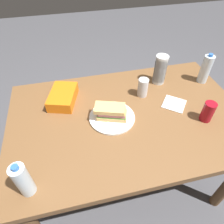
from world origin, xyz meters
TOP-DOWN VIEW (x-y plane):
  - ground_plane at (0.00, 0.00)m, footprint 8.00×8.00m
  - dining_table at (0.00, 0.00)m, footprint 1.40×0.91m
  - paper_plate at (0.10, 0.00)m, footprint 0.27×0.27m
  - sandwich at (0.10, 0.00)m, footprint 0.20×0.14m
  - soda_can_red at (-0.43, 0.13)m, footprint 0.07×0.07m
  - chip_bag at (0.36, -0.22)m, footprint 0.21×0.26m
  - water_bottle_tall at (0.55, 0.34)m, footprint 0.06×0.06m
  - plastic_cup_stack at (-0.30, -0.27)m, footprint 0.08×0.08m
  - water_bottle_spare at (-0.61, -0.21)m, footprint 0.07×0.07m
  - soda_can_silver at (-0.14, -0.16)m, footprint 0.07×0.07m
  - paper_napkin at (-0.31, -0.03)m, footprint 0.18×0.18m

SIDE VIEW (x-z plane):
  - ground_plane at x=0.00m, z-range 0.00..0.00m
  - dining_table at x=0.00m, z-range 0.27..1.00m
  - paper_napkin at x=-0.31m, z-range 0.73..0.74m
  - paper_plate at x=0.10m, z-range 0.73..0.74m
  - chip_bag at x=0.36m, z-range 0.73..0.80m
  - sandwich at x=0.10m, z-range 0.74..0.83m
  - soda_can_red at x=-0.43m, z-range 0.73..0.85m
  - soda_can_silver at x=-0.14m, z-range 0.73..0.85m
  - water_bottle_tall at x=0.55m, z-range 0.73..0.92m
  - water_bottle_spare at x=-0.61m, z-range 0.73..0.94m
  - plastic_cup_stack at x=-0.30m, z-range 0.73..0.94m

